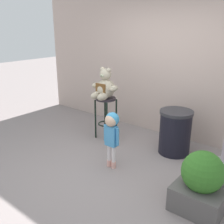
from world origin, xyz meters
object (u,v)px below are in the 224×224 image
Objects in this scene: child_walking at (112,128)px; trash_bin at (175,132)px; planter_with_shrub at (201,183)px; bar_stool_with_teddy at (106,110)px; teddy_bear at (105,87)px.

child_walking reaches higher than trash_bin.
child_walking is 1.44m from planter_with_shrub.
bar_stool_with_teddy is 1.06× the size of trash_bin.
teddy_bear is 1.15m from child_walking.
teddy_bear is (0.00, -0.03, 0.44)m from bar_stool_with_teddy.
bar_stool_with_teddy is at bearing 145.56° from child_walking.
child_walking reaches higher than bar_stool_with_teddy.
bar_stool_with_teddy is 1.34m from trash_bin.
teddy_bear is at bearing -168.65° from trash_bin.
child_walking is at bearing -44.41° from teddy_bear.
planter_with_shrub is (2.19, -0.85, -0.66)m from teddy_bear.
child_walking is (0.78, -0.77, -0.36)m from teddy_bear.
trash_bin is 1.42m from planter_with_shrub.
teddy_bear is at bearing 146.60° from child_walking.
bar_stool_with_teddy is 0.91× the size of child_walking.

